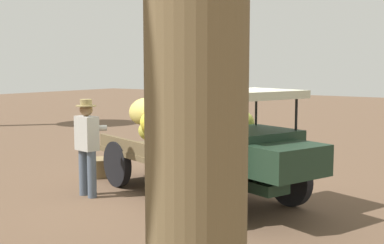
% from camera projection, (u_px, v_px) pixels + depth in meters
% --- Properties ---
extents(ground_plane, '(60.00, 60.00, 0.00)m').
position_uv_depth(ground_plane, '(179.00, 196.00, 8.78)').
color(ground_plane, brown).
extents(truck, '(4.66, 2.89, 1.86)m').
position_uv_depth(truck, '(205.00, 142.00, 8.58)').
color(truck, '#1C3222').
rests_on(truck, ground).
extents(farmer, '(0.52, 0.49, 1.66)m').
position_uv_depth(farmer, '(87.00, 142.00, 8.69)').
color(farmer, '#4E5C6E').
rests_on(farmer, ground).
extents(wooden_crate, '(0.70, 0.68, 0.36)m').
position_uv_depth(wooden_crate, '(102.00, 167.00, 10.37)').
color(wooden_crate, olive).
rests_on(wooden_crate, ground).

